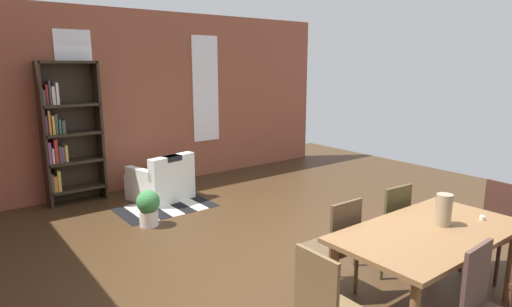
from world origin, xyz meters
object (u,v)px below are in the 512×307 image
object	(u,v)px
dining_table	(430,240)
bookshelf_tall	(67,134)
dining_chair_far_right	(387,225)
dining_chair_far_left	(336,244)
potted_plant_by_shelf	(148,207)
armchair_white	(162,182)
dining_chair_head_right	(495,226)
vase_on_table	(444,210)

from	to	relation	value
dining_table	bookshelf_tall	world-z (taller)	bookshelf_tall
dining_chair_far_right	dining_chair_far_left	bearing A→B (deg)	-179.99
dining_table	potted_plant_by_shelf	world-z (taller)	dining_table
dining_table	armchair_white	bearing A→B (deg)	95.22
dining_chair_head_right	bookshelf_tall	bearing A→B (deg)	119.16
dining_table	armchair_white	xyz separation A→B (m)	(-0.40, 4.38, -0.41)
vase_on_table	dining_chair_head_right	xyz separation A→B (m)	(1.06, -0.00, -0.40)
dining_chair_far_left	potted_plant_by_shelf	xyz separation A→B (m)	(-0.66, 2.72, -0.24)
potted_plant_by_shelf	dining_chair_far_right	bearing A→B (deg)	-62.06
dining_chair_head_right	dining_table	bearing A→B (deg)	179.79
dining_chair_far_left	vase_on_table	bearing A→B (deg)	-50.06
dining_chair_far_right	dining_chair_far_left	size ratio (longest dim) A/B	1.00
bookshelf_tall	dining_chair_head_right	bearing A→B (deg)	-60.84
vase_on_table	dining_chair_far_left	size ratio (longest dim) A/B	0.29
dining_chair_far_right	dining_chair_far_left	xyz separation A→B (m)	(-0.78, -0.00, 0.00)
vase_on_table	potted_plant_by_shelf	xyz separation A→B (m)	(-1.24, 3.41, -0.65)
bookshelf_tall	potted_plant_by_shelf	distance (m)	1.94
dining_chair_far_right	armchair_white	distance (m)	3.78
dining_table	dining_chair_far_right	xyz separation A→B (m)	(0.39, 0.69, -0.17)
dining_chair_far_right	potted_plant_by_shelf	size ratio (longest dim) A/B	1.92
dining_table	dining_chair_far_right	world-z (taller)	dining_chair_far_right
dining_chair_far_right	bookshelf_tall	distance (m)	4.86
dining_chair_far_right	dining_table	bearing A→B (deg)	-119.38
bookshelf_tall	armchair_white	world-z (taller)	bookshelf_tall
dining_chair_far_right	dining_chair_far_left	world-z (taller)	same
bookshelf_tall	vase_on_table	bearing A→B (deg)	-70.76
vase_on_table	dining_chair_far_right	xyz separation A→B (m)	(0.21, 0.69, -0.40)
vase_on_table	potted_plant_by_shelf	distance (m)	3.68
dining_chair_far_right	dining_chair_far_left	distance (m)	0.78
bookshelf_tall	armchair_white	xyz separation A→B (m)	(1.19, -0.70, -0.82)
vase_on_table	dining_chair_far_left	bearing A→B (deg)	129.94
dining_table	potted_plant_by_shelf	size ratio (longest dim) A/B	3.54
vase_on_table	dining_chair_far_right	bearing A→B (deg)	73.38
dining_chair_head_right	dining_chair_far_left	world-z (taller)	same
potted_plant_by_shelf	dining_table	bearing A→B (deg)	-72.82
dining_chair_far_right	dining_chair_head_right	bearing A→B (deg)	-38.94
dining_chair_head_right	bookshelf_tall	distance (m)	5.86
vase_on_table	potted_plant_by_shelf	size ratio (longest dim) A/B	0.56
dining_chair_head_right	armchair_white	bearing A→B (deg)	110.59
dining_table	dining_chair_far_right	distance (m)	0.81
vase_on_table	bookshelf_tall	distance (m)	5.39
vase_on_table	dining_chair_head_right	world-z (taller)	vase_on_table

